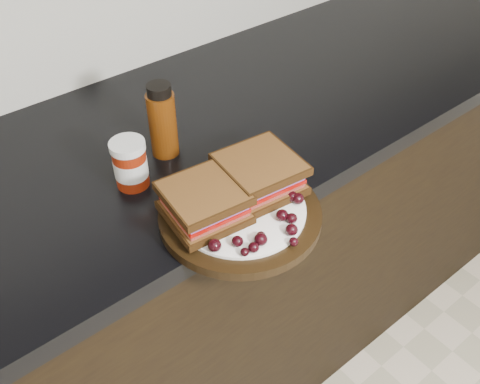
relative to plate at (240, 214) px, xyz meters
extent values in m
cube|color=black|center=(-0.05, 0.27, -0.48)|extent=(3.96, 0.58, 0.86)
cube|color=black|center=(-0.05, 0.27, -0.03)|extent=(3.98, 0.60, 0.04)
cylinder|color=black|center=(0.00, 0.00, 0.00)|extent=(0.28, 0.28, 0.02)
ellipsoid|color=black|center=(-0.09, -0.05, 0.03)|extent=(0.02, 0.02, 0.02)
ellipsoid|color=black|center=(-0.06, -0.06, 0.02)|extent=(0.02, 0.02, 0.02)
ellipsoid|color=black|center=(-0.06, -0.09, 0.02)|extent=(0.01, 0.01, 0.01)
ellipsoid|color=black|center=(-0.05, -0.09, 0.02)|extent=(0.02, 0.02, 0.02)
ellipsoid|color=black|center=(-0.03, -0.09, 0.03)|extent=(0.02, 0.02, 0.02)
ellipsoid|color=black|center=(-0.02, -0.08, 0.02)|extent=(0.02, 0.02, 0.01)
ellipsoid|color=black|center=(0.01, -0.12, 0.02)|extent=(0.02, 0.02, 0.01)
ellipsoid|color=black|center=(0.03, -0.10, 0.02)|extent=(0.02, 0.02, 0.02)
ellipsoid|color=black|center=(0.04, -0.08, 0.02)|extent=(0.02, 0.02, 0.02)
ellipsoid|color=black|center=(0.04, -0.07, 0.02)|extent=(0.02, 0.02, 0.02)
ellipsoid|color=black|center=(0.09, -0.05, 0.02)|extent=(0.02, 0.02, 0.02)
ellipsoid|color=black|center=(0.08, -0.04, 0.02)|extent=(0.02, 0.02, 0.02)
ellipsoid|color=black|center=(0.08, -0.02, 0.02)|extent=(0.02, 0.02, 0.02)
ellipsoid|color=black|center=(0.09, 0.02, 0.02)|extent=(0.02, 0.02, 0.02)
ellipsoid|color=black|center=(0.07, 0.02, 0.02)|extent=(0.01, 0.01, 0.01)
ellipsoid|color=black|center=(0.05, 0.02, 0.02)|extent=(0.02, 0.02, 0.02)
ellipsoid|color=black|center=(-0.03, 0.06, 0.02)|extent=(0.02, 0.02, 0.01)
ellipsoid|color=black|center=(-0.06, 0.03, 0.02)|extent=(0.02, 0.02, 0.02)
ellipsoid|color=black|center=(-0.07, 0.04, 0.02)|extent=(0.02, 0.02, 0.02)
ellipsoid|color=black|center=(-0.08, 0.03, 0.02)|extent=(0.02, 0.02, 0.02)
ellipsoid|color=black|center=(-0.05, -0.01, 0.02)|extent=(0.02, 0.02, 0.02)
ellipsoid|color=black|center=(-0.06, -0.01, 0.02)|extent=(0.02, 0.02, 0.01)
ellipsoid|color=black|center=(-0.05, 0.03, 0.02)|extent=(0.02, 0.02, 0.02)
ellipsoid|color=black|center=(-0.08, 0.04, 0.02)|extent=(0.02, 0.02, 0.02)
ellipsoid|color=black|center=(-0.08, 0.00, 0.02)|extent=(0.02, 0.02, 0.02)
cylinder|color=maroon|center=(-0.10, 0.20, 0.04)|extent=(0.07, 0.07, 0.09)
cylinder|color=#512508|center=(0.00, 0.24, 0.07)|extent=(0.07, 0.07, 0.15)
camera|label=1|loc=(-0.42, -0.52, 0.64)|focal=40.00mm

